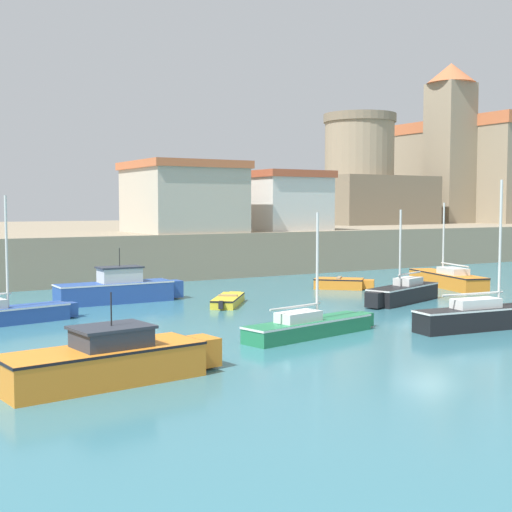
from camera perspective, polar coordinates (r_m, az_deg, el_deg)
The scene contains 14 objects.
ground_plane at distance 29.29m, azimuth 13.75°, elevation -5.32°, with size 200.00×200.00×0.00m, color teal.
quay_seawall at distance 63.40m, azimuth -12.09°, elevation 1.06°, with size 120.00×40.00×2.91m, color gray.
motorboat_blue_0 at distance 35.27m, azimuth -10.99°, elevation -2.61°, with size 6.31×1.56×2.65m.
dinghy_orange_1 at distance 40.55m, azimuth 6.86°, elevation -2.17°, with size 3.15×3.06×0.67m.
sailboat_green_3 at distance 25.90m, azimuth 4.35°, elevation -5.57°, with size 6.16×2.28×4.47m.
sailboat_black_4 at distance 35.32m, azimuth 11.63°, elevation -2.87°, with size 5.54×2.86×4.52m.
sailboat_black_5 at distance 28.83m, azimuth 18.21°, elevation -4.53°, with size 6.92×1.90×5.70m.
sailboat_orange_6 at distance 42.64m, azimuth 14.97°, elevation -1.75°, with size 3.16×7.13×4.86m.
motorboat_orange_7 at distance 19.60m, azimuth -11.62°, elevation -8.18°, with size 6.33×2.49×2.43m.
dinghy_yellow_9 at distance 33.93m, azimuth -2.23°, elevation -3.53°, with size 3.10×3.59×0.49m.
church at distance 80.46m, azimuth 17.00°, elevation 6.81°, with size 13.86×16.28×15.92m.
fortress at distance 70.40m, azimuth 8.25°, elevation 5.57°, with size 11.10×11.10×10.57m.
harbor_shed_near_wharf at distance 48.07m, azimuth -5.83°, elevation 4.73°, with size 6.88×7.15×4.69m.
harbor_shed_mid_row at distance 52.62m, azimuth 1.74°, elevation 4.46°, with size 5.49×7.34×4.26m.
Camera 1 is at (-20.34, -20.54, 4.75)m, focal length 50.00 mm.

